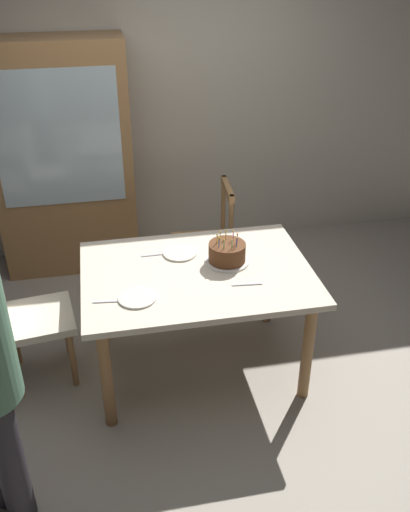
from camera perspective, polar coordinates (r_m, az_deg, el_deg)
ground at (r=3.87m, az=-0.74°, el=-11.04°), size 6.40×6.40×0.00m
back_wall at (r=4.91m, az=-4.95°, el=15.31°), size 6.40×0.10×2.60m
dining_table at (r=3.47m, az=-0.81°, el=-2.85°), size 1.41×1.01×0.75m
birthday_cake at (r=3.49m, az=2.27°, el=0.29°), size 0.28×0.28×0.20m
plate_near_celebrant at (r=3.19m, az=-6.93°, el=-4.25°), size 0.22×0.22×0.01m
plate_far_side at (r=3.60m, az=-2.58°, el=0.31°), size 0.22×0.22×0.01m
fork_near_celebrant at (r=3.19m, az=-9.79°, el=-4.59°), size 0.18×0.04×0.01m
fork_far_side at (r=3.60m, az=-5.13°, el=0.14°), size 0.18×0.02×0.01m
fork_near_guest at (r=3.30m, az=4.32°, el=-2.89°), size 0.18×0.03×0.01m
chair_spindle_back at (r=4.31m, az=-0.02°, el=1.10°), size 0.47×0.47×0.95m
chair_upholstered at (r=3.64m, az=-18.34°, el=-5.31°), size 0.50×0.49×0.95m
china_cabinet at (r=4.71m, az=-14.29°, el=9.42°), size 1.10×0.45×1.90m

